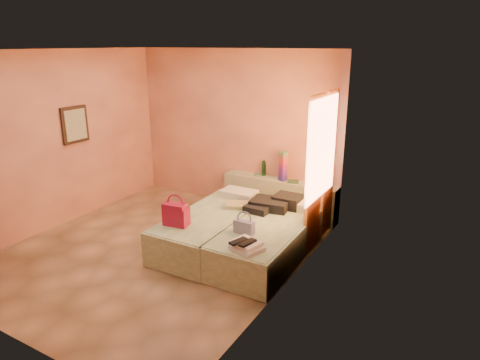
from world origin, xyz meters
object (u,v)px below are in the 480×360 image
(bed_right, at_px, (267,242))
(blue_handbag, at_px, (244,227))
(magenta_handbag, at_px, (176,214))
(water_bottle, at_px, (264,168))
(bed_left, at_px, (212,229))
(flower_vase, at_px, (322,181))
(headboard_ledge, at_px, (279,197))
(towel_stack, at_px, (247,246))
(green_book, at_px, (293,182))

(bed_right, height_order, blue_handbag, blue_handbag)
(bed_right, relative_size, magenta_handbag, 5.90)
(water_bottle, bearing_deg, bed_left, -90.86)
(bed_left, xyz_separation_m, flower_vase, (1.15, 1.47, 0.52))
(bed_left, xyz_separation_m, bed_right, (0.90, 0.03, 0.00))
(headboard_ledge, relative_size, bed_left, 1.02)
(water_bottle, distance_m, towel_stack, 2.58)
(bed_left, relative_size, blue_handbag, 7.40)
(magenta_handbag, relative_size, towel_stack, 0.97)
(bed_left, xyz_separation_m, blue_handbag, (0.74, -0.35, 0.34))
(bed_right, xyz_separation_m, water_bottle, (-0.88, 1.60, 0.53))
(green_book, distance_m, magenta_handbag, 2.26)
(headboard_ledge, bearing_deg, bed_left, -103.56)
(magenta_handbag, bearing_deg, headboard_ledge, 66.27)
(magenta_handbag, bearing_deg, flower_vase, 47.99)
(bed_right, height_order, magenta_handbag, magenta_handbag)
(bed_right, relative_size, towel_stack, 5.71)
(bed_left, bearing_deg, water_bottle, 88.10)
(bed_left, bearing_deg, headboard_ledge, 75.40)
(water_bottle, relative_size, magenta_handbag, 0.76)
(headboard_ledge, bearing_deg, water_bottle, 167.75)
(headboard_ledge, relative_size, bed_right, 1.02)
(water_bottle, bearing_deg, green_book, -10.04)
(bed_right, bearing_deg, blue_handbag, -113.93)
(magenta_handbag, height_order, towel_stack, magenta_handbag)
(green_book, bearing_deg, bed_right, -96.79)
(green_book, relative_size, blue_handbag, 0.67)
(bed_right, bearing_deg, flower_vase, 79.14)
(bed_left, xyz_separation_m, towel_stack, (1.00, -0.74, 0.30))
(headboard_ledge, relative_size, magenta_handbag, 6.05)
(flower_vase, relative_size, towel_stack, 0.67)
(headboard_ledge, relative_size, green_book, 11.26)
(green_book, xyz_separation_m, magenta_handbag, (-0.83, -2.10, -0.01))
(green_book, distance_m, blue_handbag, 1.87)
(flower_vase, bearing_deg, towel_stack, -93.77)
(blue_handbag, bearing_deg, magenta_handbag, -165.82)
(green_book, bearing_deg, blue_handbag, -103.59)
(bed_left, bearing_deg, magenta_handbag, -109.82)
(water_bottle, bearing_deg, magenta_handbag, -95.71)
(bed_left, relative_size, water_bottle, 7.73)
(blue_handbag, xyz_separation_m, towel_stack, (0.26, -0.40, -0.04))
(bed_right, bearing_deg, towel_stack, -83.37)
(water_bottle, xyz_separation_m, magenta_handbag, (-0.22, -2.21, -0.12))
(headboard_ledge, height_order, towel_stack, headboard_ledge)
(magenta_handbag, distance_m, blue_handbag, 0.97)
(headboard_ledge, distance_m, water_bottle, 0.58)
(bed_right, xyz_separation_m, flower_vase, (0.25, 1.45, 0.52))
(flower_vase, height_order, blue_handbag, flower_vase)
(headboard_ledge, height_order, bed_left, headboard_ledge)
(green_book, bearing_deg, towel_stack, -97.62)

